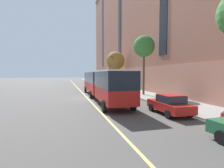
{
  "coord_description": "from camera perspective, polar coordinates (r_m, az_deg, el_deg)",
  "views": [
    {
      "loc": [
        -2.57,
        -22.76,
        3.18
      ],
      "look_at": [
        3.65,
        -0.02,
        1.8
      ],
      "focal_mm": 28.0,
      "sensor_mm": 36.0,
      "label": 1
    }
  ],
  "objects": [
    {
      "name": "ground_plane",
      "position": [
        23.13,
        -8.79,
        -4.59
      ],
      "size": [
        260.0,
        260.0,
        0.0
      ],
      "primitive_type": "plane",
      "color": "#4C4947"
    },
    {
      "name": "sidewalk",
      "position": [
        28.39,
        8.74,
        -2.97
      ],
      "size": [
        4.87,
        160.0,
        0.15
      ],
      "primitive_type": "cube",
      "color": "gray",
      "rests_on": "ground"
    },
    {
      "name": "city_bus",
      "position": [
        22.45,
        -3.54,
        0.45
      ],
      "size": [
        3.17,
        19.18,
        3.52
      ],
      "color": "red",
      "rests_on": "ground"
    },
    {
      "name": "parked_car_champagne_1",
      "position": [
        24.28,
        3.72,
        -2.33
      ],
      "size": [
        1.96,
        4.31,
        1.56
      ],
      "color": "#BCAD89",
      "rests_on": "ground"
    },
    {
      "name": "parked_car_darkgray_2",
      "position": [
        43.93,
        -4.92,
        0.21
      ],
      "size": [
        2.0,
        4.58,
        1.56
      ],
      "color": "#4C4C51",
      "rests_on": "ground"
    },
    {
      "name": "parked_car_darkgray_3",
      "position": [
        55.41,
        -7.18,
        0.84
      ],
      "size": [
        1.93,
        4.61,
        1.56
      ],
      "color": "#4C4C51",
      "rests_on": "ground"
    },
    {
      "name": "parked_car_green_5",
      "position": [
        30.1,
        -0.07,
        -1.22
      ],
      "size": [
        1.97,
        4.7,
        1.56
      ],
      "color": "#23603D",
      "rests_on": "ground"
    },
    {
      "name": "parked_car_red_6",
      "position": [
        14.53,
        18.29,
        -6.32
      ],
      "size": [
        2.08,
        4.28,
        1.56
      ],
      "color": "#B21E19",
      "rests_on": "ground"
    },
    {
      "name": "street_tree_mid_block",
      "position": [
        26.12,
        10.41,
        11.84
      ],
      "size": [
        3.07,
        3.07,
        8.52
      ],
      "color": "brown",
      "rests_on": "sidewalk"
    },
    {
      "name": "street_tree_far_uptown",
      "position": [
        39.56,
        1.15,
        7.59
      ],
      "size": [
        4.1,
        4.1,
        8.03
      ],
      "color": "brown",
      "rests_on": "sidewalk"
    },
    {
      "name": "street_lamp",
      "position": [
        38.17,
        -0.6,
        5.11
      ],
      "size": [
        0.36,
        1.48,
        6.86
      ],
      "color": "#2D2D30",
      "rests_on": "sidewalk"
    },
    {
      "name": "fire_hydrant",
      "position": [
        13.15,
        32.42,
        -8.96
      ],
      "size": [
        0.42,
        0.24,
        0.72
      ],
      "color": "red",
      "rests_on": "sidewalk"
    },
    {
      "name": "lane_centerline",
      "position": [
        26.12,
        -8.9,
        -3.68
      ],
      "size": [
        0.16,
        140.0,
        0.01
      ],
      "primitive_type": "cube",
      "color": "#E0D66B",
      "rests_on": "ground"
    }
  ]
}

